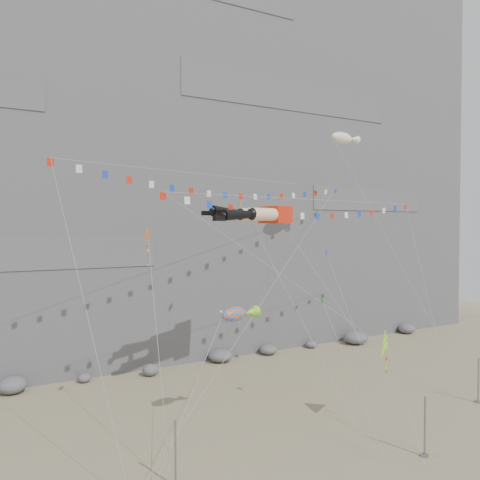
{
  "coord_description": "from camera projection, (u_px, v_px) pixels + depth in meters",
  "views": [
    {
      "loc": [
        -21.65,
        -27.58,
        14.41
      ],
      "look_at": [
        -1.93,
        9.0,
        13.23
      ],
      "focal_mm": 35.0,
      "sensor_mm": 36.0,
      "label": 1
    }
  ],
  "objects": [
    {
      "name": "anchor_pole_right",
      "position": [
        478.0,
        380.0,
        38.24
      ],
      "size": [
        0.12,
        0.12,
        3.7
      ],
      "primitive_type": "cylinder",
      "color": "slate",
      "rests_on": "ground"
    },
    {
      "name": "blimp_windsock",
      "position": [
        342.0,
        139.0,
        47.25
      ],
      "size": [
        6.33,
        12.78,
        26.45
      ],
      "color": "#F4E8C9",
      "rests_on": "ground"
    },
    {
      "name": "flag_banner_lower",
      "position": [
        311.0,
        200.0,
        40.9
      ],
      "size": [
        28.48,
        8.77,
        20.7
      ],
      "color": "red",
      "rests_on": "ground"
    },
    {
      "name": "flag_banner_upper",
      "position": [
        233.0,
        178.0,
        42.53
      ],
      "size": [
        32.21,
        19.43,
        27.18
      ],
      "color": "red",
      "rests_on": "ground"
    },
    {
      "name": "cliff",
      "position": [
        171.0,
        148.0,
        62.39
      ],
      "size": [
        80.0,
        28.0,
        50.0
      ],
      "primitive_type": "cube",
      "color": "slate",
      "rests_on": "ground"
    },
    {
      "name": "harlequin_kite",
      "position": [
        148.0,
        235.0,
        31.5
      ],
      "size": [
        1.74,
        7.5,
        15.34
      ],
      "color": "red",
      "rests_on": "ground"
    },
    {
      "name": "ground",
      "position": [
        320.0,
        419.0,
        34.94
      ],
      "size": [
        120.0,
        120.0,
        0.0
      ],
      "primitive_type": "plane",
      "color": "gray",
      "rests_on": "ground"
    },
    {
      "name": "delta_kite",
      "position": [
        387.0,
        346.0,
        32.88
      ],
      "size": [
        3.3,
        6.11,
        8.3
      ],
      "color": "yellow",
      "rests_on": "ground"
    },
    {
      "name": "anchor_pole_center",
      "position": [
        425.0,
        427.0,
        29.23
      ],
      "size": [
        0.12,
        0.12,
        3.8
      ],
      "primitive_type": "cylinder",
      "color": "slate",
      "rests_on": "ground"
    },
    {
      "name": "small_kite_a",
      "position": [
        243.0,
        207.0,
        40.35
      ],
      "size": [
        2.02,
        15.42,
        22.08
      ],
      "color": "orange",
      "rests_on": "ground"
    },
    {
      "name": "fish_windsock",
      "position": [
        234.0,
        314.0,
        32.3
      ],
      "size": [
        9.37,
        5.82,
        12.13
      ],
      "color": "#E34F0B",
      "rests_on": "ground"
    },
    {
      "name": "anchor_pole_left",
      "position": [
        175.0,
        453.0,
        25.88
      ],
      "size": [
        0.12,
        0.12,
        3.69
      ],
      "primitive_type": "cylinder",
      "color": "slate",
      "rests_on": "ground"
    },
    {
      "name": "small_kite_c",
      "position": [
        323.0,
        303.0,
        34.99
      ],
      "size": [
        1.37,
        7.79,
        11.43
      ],
      "color": "green",
      "rests_on": "ground"
    },
    {
      "name": "legs_kite",
      "position": [
        256.0,
        214.0,
        37.96
      ],
      "size": [
        10.35,
        15.38,
        21.0
      ],
      "rotation": [
        0.0,
        0.0,
        0.22
      ],
      "color": "red",
      "rests_on": "ground"
    },
    {
      "name": "small_kite_b",
      "position": [
        327.0,
        256.0,
        42.86
      ],
      "size": [
        3.55,
        11.69,
        16.42
      ],
      "color": "#6D1CA3",
      "rests_on": "ground"
    },
    {
      "name": "talus_boulders",
      "position": [
        220.0,
        356.0,
        49.88
      ],
      "size": [
        60.0,
        3.0,
        1.2
      ],
      "primitive_type": null,
      "color": "slate",
      "rests_on": "ground"
    }
  ]
}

